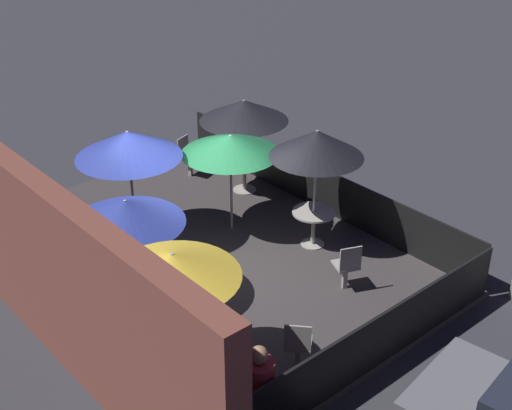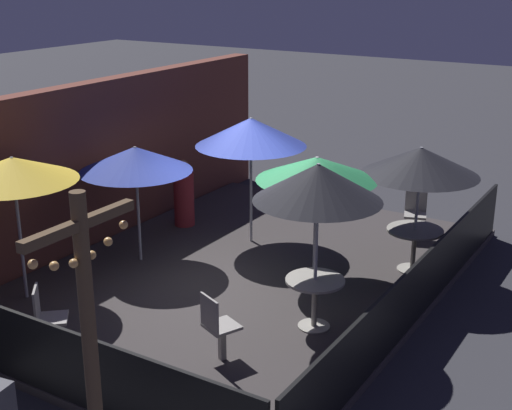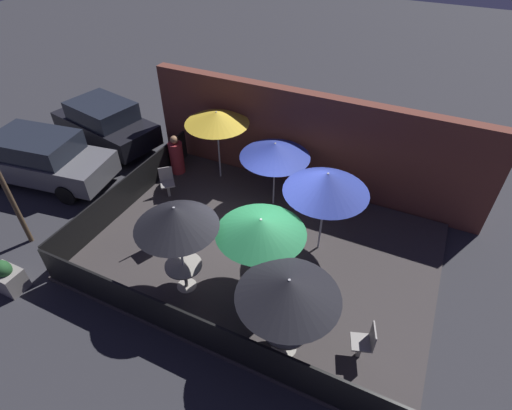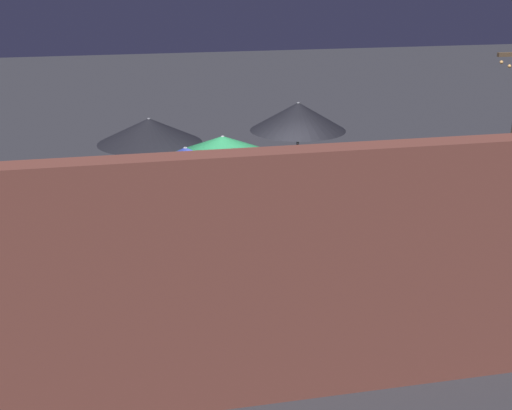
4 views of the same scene
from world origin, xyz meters
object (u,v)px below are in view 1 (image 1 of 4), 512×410
object	(u,v)px
patio_umbrella_3	(126,212)
patio_umbrella_4	(230,144)
patio_umbrella_5	(172,265)
dining_table_1	(244,166)
patron_1	(58,241)
patio_umbrella_0	(317,144)
patio_chair_2	(347,265)
patron_0	(259,390)
dining_table_0	(314,218)
patio_umbrella_1	(244,111)
patio_chair_0	(187,155)
patio_umbrella_2	(128,144)
patio_chair_1	(298,344)

from	to	relation	value
patio_umbrella_3	patio_umbrella_4	xyz separation A→B (m)	(0.93, -2.91, 0.04)
patio_umbrella_5	patio_umbrella_4	bearing A→B (deg)	-48.88
dining_table_1	patron_1	distance (m)	4.62
patio_umbrella_0	dining_table_1	distance (m)	3.12
patio_umbrella_0	patio_umbrella_5	world-z (taller)	patio_umbrella_0
patio_chair_2	patron_1	distance (m)	5.22
patio_umbrella_5	patio_chair_2	xyz separation A→B (m)	(0.01, -3.59, -1.54)
patron_0	patio_umbrella_4	bearing A→B (deg)	-21.98
patio_umbrella_0	dining_table_0	size ratio (longest dim) A/B	2.88
patio_umbrella_1	patio_chair_0	size ratio (longest dim) A/B	2.28
patio_umbrella_1	patio_chair_0	distance (m)	2.07
patio_umbrella_2	patio_chair_2	world-z (taller)	patio_umbrella_2
dining_table_0	dining_table_1	xyz separation A→B (m)	(2.66, -0.50, 0.00)
patio_umbrella_5	patron_1	distance (m)	4.17
patio_umbrella_3	patio_chair_0	distance (m)	5.27
patio_chair_0	patio_chair_2	distance (m)	5.62
patio_umbrella_3	patron_1	distance (m)	2.24
patio_umbrella_3	patio_chair_2	size ratio (longest dim) A/B	2.16
patio_chair_2	patron_1	bearing A→B (deg)	65.26
patio_chair_2	patio_chair_0	bearing A→B (deg)	16.98
patio_chair_1	patio_umbrella_1	bearing A→B (deg)	16.07
patio_umbrella_0	patio_chair_0	xyz separation A→B (m)	(4.11, 0.00, -1.63)
patio_umbrella_1	patio_chair_0	xyz separation A→B (m)	(1.45, 0.50, -1.38)
patio_umbrella_1	patron_0	xyz separation A→B (m)	(-5.49, 4.37, -1.32)
patio_umbrella_1	patio_umbrella_5	world-z (taller)	patio_umbrella_5
patio_chair_0	patron_1	bearing A→B (deg)	-86.60
patio_umbrella_3	patio_chair_0	world-z (taller)	patio_umbrella_3
patron_0	patio_umbrella_3	bearing A→B (deg)	10.36
dining_table_0	patron_1	xyz separation A→B (m)	(2.42, 4.12, 0.01)
patio_chair_0	patio_chair_2	bearing A→B (deg)	-25.47
patio_umbrella_1	patron_1	size ratio (longest dim) A/B	1.61
patio_umbrella_0	patron_1	size ratio (longest dim) A/B	1.81
patio_chair_1	patron_0	bearing A→B (deg)	159.05
patio_chair_2	patron_1	size ratio (longest dim) A/B	0.71
patio_umbrella_2	patio_umbrella_5	world-z (taller)	patio_umbrella_2
patio_umbrella_0	patron_0	xyz separation A→B (m)	(-2.84, 3.87, -1.57)
patio_umbrella_2	patio_umbrella_5	bearing A→B (deg)	156.10
patio_umbrella_0	patio_umbrella_2	size ratio (longest dim) A/B	1.03
patio_umbrella_1	dining_table_0	world-z (taller)	patio_umbrella_1
patio_chair_0	patron_1	size ratio (longest dim) A/B	0.71
patio_umbrella_1	patio_chair_2	size ratio (longest dim) A/B	2.27
dining_table_0	patron_1	size ratio (longest dim) A/B	0.63
dining_table_1	patron_0	distance (m)	7.02
patio_chair_0	patio_chair_2	xyz separation A→B (m)	(-5.58, 0.64, 0.00)
patio_umbrella_4	patron_1	distance (m)	3.67
patio_chair_2	patron_0	xyz separation A→B (m)	(-1.37, 3.23, 0.06)
patio_umbrella_3	patio_umbrella_4	size ratio (longest dim) A/B	0.99
patio_umbrella_4	patio_chair_2	bearing A→B (deg)	-177.16
patio_umbrella_0	patio_chair_0	distance (m)	4.42
patio_chair_1	patio_umbrella_4	bearing A→B (deg)	22.33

